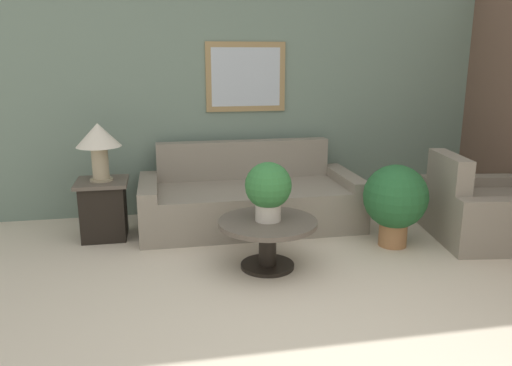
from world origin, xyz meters
TOP-DOWN VIEW (x-y plane):
  - ground_plane at (0.00, 0.00)m, footprint 20.00×20.00m
  - wall_back at (-0.00, 3.09)m, footprint 7.28×0.09m
  - couch_main at (-0.12, 2.49)m, footprint 2.25×0.99m
  - armchair at (2.03, 1.65)m, footprint 1.12×1.18m
  - coffee_table at (-0.17, 1.37)m, footprint 0.82×0.82m
  - side_table at (-1.58, 2.38)m, footprint 0.48×0.48m
  - table_lamp at (-1.58, 2.38)m, footprint 0.42×0.42m
  - potted_plant_on_table at (-0.17, 1.37)m, footprint 0.38×0.38m
  - potted_plant_floor at (1.09, 1.64)m, footprint 0.59×0.59m

SIDE VIEW (x-z plane):
  - ground_plane at x=0.00m, z-range 0.00..0.00m
  - armchair at x=2.03m, z-range -0.15..0.69m
  - couch_main at x=-0.12m, z-range -0.15..0.69m
  - side_table at x=-1.58m, z-range 0.01..0.58m
  - coffee_table at x=-0.17m, z-range 0.09..0.51m
  - potted_plant_floor at x=1.09m, z-range 0.06..0.84m
  - potted_plant_on_table at x=-0.17m, z-range 0.44..0.93m
  - table_lamp at x=-1.58m, z-range 0.69..1.24m
  - wall_back at x=0.00m, z-range 0.00..2.60m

